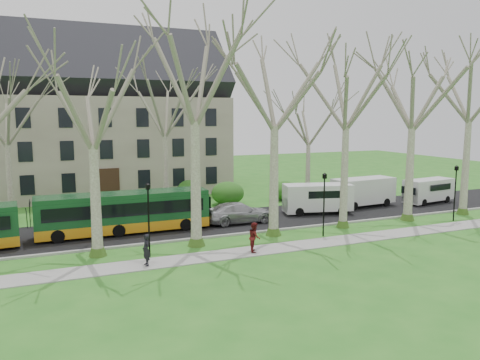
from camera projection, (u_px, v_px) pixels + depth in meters
name	position (u px, v px, depth m)	size (l,w,h in m)	color
ground	(237.00, 241.00, 30.81)	(120.00, 120.00, 0.00)	#2A7220
sidewalk	(253.00, 251.00, 28.52)	(70.00, 2.00, 0.06)	gray
road	(210.00, 223.00, 35.83)	(80.00, 8.00, 0.06)	black
curb	(229.00, 235.00, 32.17)	(80.00, 0.25, 0.14)	#A5A39E
building	(98.00, 117.00, 49.31)	(26.50, 12.20, 16.00)	gray
tree_row_verge	(235.00, 135.00, 30.10)	(49.00, 7.00, 14.00)	gray
tree_row_far	(173.00, 142.00, 39.51)	(33.00, 7.00, 12.00)	gray
lamp_row	(243.00, 206.00, 29.54)	(36.22, 0.22, 4.30)	black
hedges	(129.00, 197.00, 41.67)	(30.60, 8.60, 2.00)	#21601B
bus_follow	(124.00, 212.00, 32.73)	(11.69, 2.44, 2.92)	#134420
sedan	(239.00, 213.00, 35.78)	(2.19, 5.39, 1.56)	#9E9EA3
van_a	(317.00, 199.00, 39.15)	(5.63, 2.05, 2.46)	silver
van_b	(363.00, 192.00, 42.08)	(5.88, 2.14, 2.56)	silver
van_c	(428.00, 191.00, 43.81)	(5.12, 1.86, 2.23)	silver
pedestrian_a	(146.00, 250.00, 25.65)	(0.64, 0.42, 1.76)	black
pedestrian_b	(254.00, 237.00, 28.27)	(0.87, 0.68, 1.80)	#5C1516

